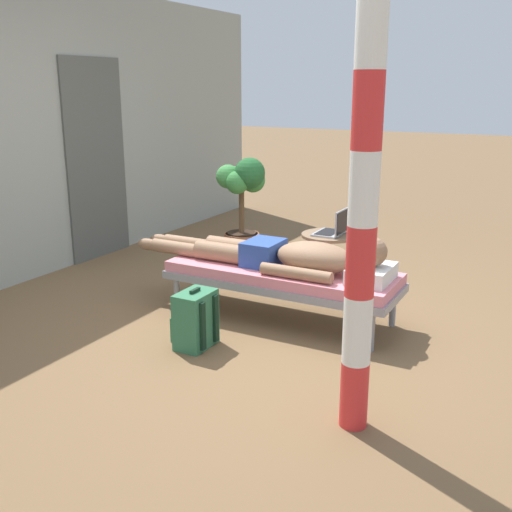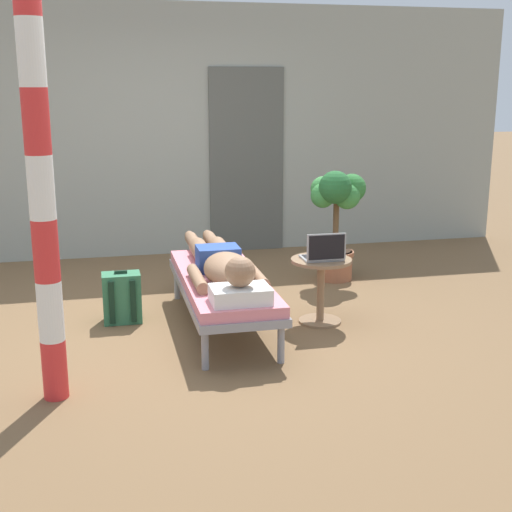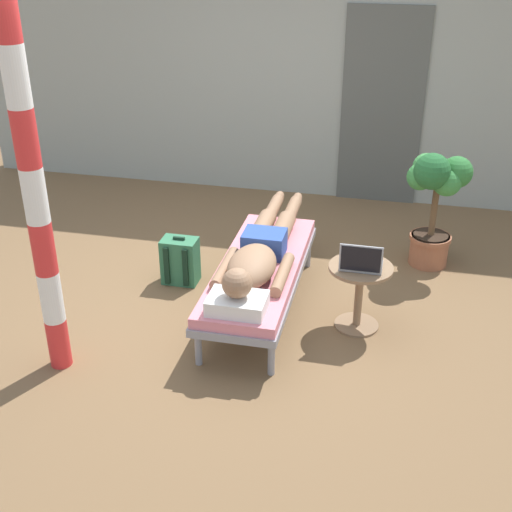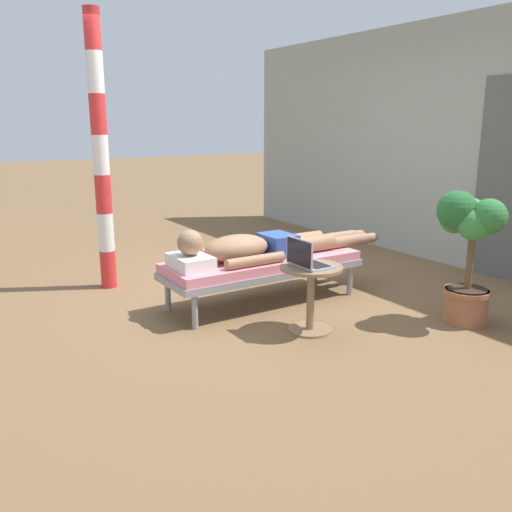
{
  "view_description": "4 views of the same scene",
  "coord_description": "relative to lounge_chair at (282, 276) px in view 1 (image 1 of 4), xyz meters",
  "views": [
    {
      "loc": [
        -3.78,
        -2.06,
        1.77
      ],
      "look_at": [
        0.14,
        0.06,
        0.51
      ],
      "focal_mm": 42.71,
      "sensor_mm": 36.0,
      "label": 1
    },
    {
      "loc": [
        -0.65,
        -5.2,
        1.86
      ],
      "look_at": [
        0.48,
        -0.3,
        0.61
      ],
      "focal_mm": 48.64,
      "sensor_mm": 36.0,
      "label": 2
    },
    {
      "loc": [
        1.25,
        -4.65,
        2.9
      ],
      "look_at": [
        0.26,
        -0.3,
        0.58
      ],
      "focal_mm": 47.6,
      "sensor_mm": 36.0,
      "label": 3
    },
    {
      "loc": [
        4.16,
        -2.68,
        1.59
      ],
      "look_at": [
        0.29,
        -0.21,
        0.45
      ],
      "focal_mm": 38.12,
      "sensor_mm": 36.0,
      "label": 4
    }
  ],
  "objects": [
    {
      "name": "house_door_panel",
      "position": [
        0.74,
        2.5,
        0.67
      ],
      "size": [
        0.84,
        0.03,
        2.04
      ],
      "primitive_type": "cube",
      "color": "#545651",
      "rests_on": "ground"
    },
    {
      "name": "potted_plant",
      "position": [
        1.31,
        1.09,
        0.35
      ],
      "size": [
        0.54,
        0.54,
        1.08
      ],
      "color": "#9E5B3D",
      "rests_on": "ground"
    },
    {
      "name": "backpack",
      "position": [
        -0.76,
        0.3,
        -0.15
      ],
      "size": [
        0.3,
        0.26,
        0.42
      ],
      "color": "#33724C",
      "rests_on": "ground"
    },
    {
      "name": "house_wall_back",
      "position": [
        0.0,
        2.61,
        1.0
      ],
      "size": [
        7.6,
        0.2,
        2.7
      ],
      "primitive_type": "cube",
      "color": "#999E93",
      "rests_on": "ground"
    },
    {
      "name": "porch_post",
      "position": [
        -1.21,
        -1.02,
        0.94
      ],
      "size": [
        0.15,
        0.15,
        2.58
      ],
      "color": "red",
      "rests_on": "ground"
    },
    {
      "name": "side_table",
      "position": [
        0.78,
        -0.07,
        0.01
      ],
      "size": [
        0.48,
        0.48,
        0.52
      ],
      "color": "#8C6B4C",
      "rests_on": "ground"
    },
    {
      "name": "laptop",
      "position": [
        0.78,
        -0.12,
        0.24
      ],
      "size": [
        0.31,
        0.24,
        0.23
      ],
      "color": "#A5A8AD",
      "rests_on": "side_table"
    },
    {
      "name": "ground_plane",
      "position": [
        -0.25,
        0.11,
        -0.35
      ],
      "size": [
        40.0,
        40.0,
        0.0
      ],
      "primitive_type": "plane",
      "color": "brown"
    },
    {
      "name": "person_reclining",
      "position": [
        -0.0,
        -0.03,
        0.17
      ],
      "size": [
        0.53,
        2.17,
        0.32
      ],
      "color": "white",
      "rests_on": "lounge_chair"
    },
    {
      "name": "lounge_chair",
      "position": [
        0.0,
        0.0,
        0.0
      ],
      "size": [
        0.62,
        1.82,
        0.42
      ],
      "color": "gray",
      "rests_on": "ground"
    }
  ]
}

